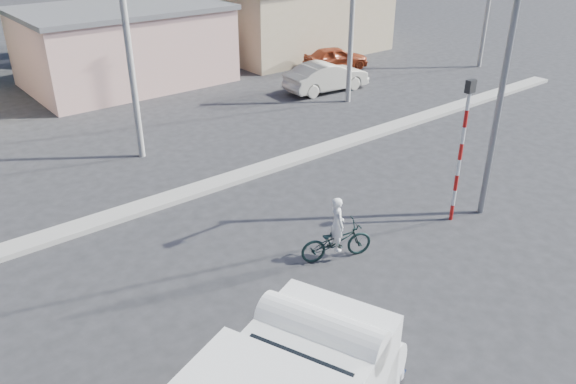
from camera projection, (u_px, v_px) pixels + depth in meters
ground_plane at (422, 280)px, 14.39m from camera, size 120.00×120.00×0.00m
median at (244, 175)px, 19.92m from camera, size 40.00×0.80×0.16m
bicycle at (336, 241)px, 15.09m from camera, size 2.13×1.36×1.05m
cyclist at (337, 233)px, 14.98m from camera, size 0.54×0.66×1.54m
car_cream at (326, 77)px, 29.07m from camera, size 4.65×1.98×1.49m
car_red at (336, 58)px, 33.20m from camera, size 4.12×2.69×1.30m
traffic_pole at (462, 140)px, 16.05m from camera, size 0.28×0.18×4.36m
streetlight at (505, 55)px, 15.30m from camera, size 2.34×0.22×9.00m
building_row at (108, 45)px, 29.36m from camera, size 37.80×7.30×4.44m
utility_poles at (250, 32)px, 22.73m from camera, size 35.40×0.24×8.00m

